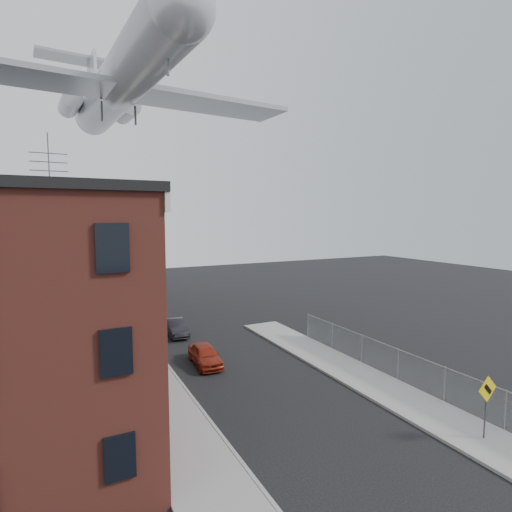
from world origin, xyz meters
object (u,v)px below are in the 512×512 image
(warning_sign, at_px, (487,397))
(utility_pole, at_px, (126,282))
(street_tree, at_px, (113,279))
(airplane, at_px, (119,85))
(car_far, at_px, (122,292))
(car_near, at_px, (205,355))
(car_mid, at_px, (176,327))

(warning_sign, bearing_deg, utility_pole, 120.48)
(street_tree, relative_size, airplane, 0.18)
(utility_pole, bearing_deg, airplane, 82.30)
(car_far, bearing_deg, car_near, -78.97)
(car_mid, bearing_deg, street_tree, 114.28)
(car_mid, bearing_deg, warning_sign, -67.49)
(car_mid, bearing_deg, car_far, 97.40)
(street_tree, bearing_deg, car_far, 77.65)
(car_mid, xyz_separation_m, airplane, (-3.35, 2.07, 18.42))
(airplane, bearing_deg, car_far, 83.27)
(warning_sign, relative_size, utility_pole, 0.31)
(car_far, height_order, airplane, airplane)
(utility_pole, bearing_deg, street_tree, 88.11)
(street_tree, distance_m, car_far, 9.58)
(airplane, bearing_deg, car_mid, -31.74)
(utility_pole, distance_m, airplane, 14.76)
(utility_pole, distance_m, car_mid, 5.69)
(warning_sign, height_order, car_mid, warning_sign)
(utility_pole, xyz_separation_m, car_near, (3.74, -5.71, -4.03))
(car_mid, height_order, airplane, airplane)
(street_tree, bearing_deg, warning_sign, -69.42)
(car_near, bearing_deg, car_far, 96.93)
(car_near, relative_size, airplane, 0.13)
(utility_pole, distance_m, street_tree, 10.00)
(car_mid, distance_m, airplane, 18.84)
(car_far, bearing_deg, warning_sign, -69.12)
(street_tree, relative_size, car_mid, 1.37)
(warning_sign, distance_m, street_tree, 30.96)
(warning_sign, relative_size, car_far, 0.75)
(car_near, bearing_deg, warning_sign, -57.23)
(warning_sign, height_order, airplane, airplane)
(car_near, relative_size, car_far, 1.02)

